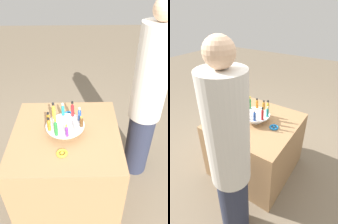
{
  "view_description": "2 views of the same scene",
  "coord_description": "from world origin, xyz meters",
  "views": [
    {
      "loc": [
        -1.34,
        -0.12,
        1.92
      ],
      "look_at": [
        0.05,
        -0.15,
        0.89
      ],
      "focal_mm": 35.0,
      "sensor_mm": 36.0,
      "label": 1
    },
    {
      "loc": [
        0.86,
        -1.34,
        1.8
      ],
      "look_at": [
        0.02,
        -0.07,
        0.88
      ],
      "focal_mm": 28.0,
      "sensor_mm": 36.0,
      "label": 2
    }
  ],
  "objects": [
    {
      "name": "bottle_blue",
      "position": [
        0.06,
        -0.12,
        0.86
      ],
      "size": [
        0.03,
        0.03,
        0.12
      ],
      "color": "#234CAD",
      "rests_on": "display_stand"
    },
    {
      "name": "bottle_gold",
      "position": [
        0.09,
        0.09,
        0.88
      ],
      "size": [
        0.03,
        0.03,
        0.15
      ],
      "color": "gold",
      "rests_on": "display_stand"
    },
    {
      "name": "bottle_purple",
      "position": [
        -0.13,
        -0.02,
        0.86
      ],
      "size": [
        0.03,
        0.03,
        0.1
      ],
      "color": "#702D93",
      "rests_on": "display_stand"
    },
    {
      "name": "bottle_red",
      "position": [
        0.12,
        -0.06,
        0.87
      ],
      "size": [
        0.03,
        0.03,
        0.14
      ],
      "color": "#B21E23",
      "rests_on": "display_stand"
    },
    {
      "name": "bottle_teal",
      "position": [
        0.13,
        0.02,
        0.86
      ],
      "size": [
        0.03,
        0.03,
        0.12
      ],
      "color": "teal",
      "rests_on": "display_stand"
    },
    {
      "name": "party_table",
      "position": [
        0.0,
        0.0,
        0.36
      ],
      "size": [
        0.89,
        0.89,
        0.72
      ],
      "color": "#9E754C",
      "rests_on": "ground_plane"
    },
    {
      "name": "bottle_brown",
      "position": [
        -0.02,
        -0.13,
        0.85
      ],
      "size": [
        0.03,
        0.03,
        0.1
      ],
      "color": "brown",
      "rests_on": "display_stand"
    },
    {
      "name": "display_stand",
      "position": [
        0.0,
        0.0,
        0.78
      ],
      "size": [
        0.31,
        0.31,
        0.09
      ],
      "color": "white",
      "rests_on": "party_table"
    },
    {
      "name": "ground_plane",
      "position": [
        0.0,
        0.0,
        0.0
      ],
      "size": [
        12.0,
        12.0,
        0.0
      ],
      "primitive_type": "plane",
      "color": "#756651"
    },
    {
      "name": "ribbon_bow_blue",
      "position": [
        0.23,
        -0.02,
        0.73
      ],
      "size": [
        0.1,
        0.1,
        0.03
      ],
      "color": "blue",
      "rests_on": "party_table"
    },
    {
      "name": "ribbon_bow_gold",
      "position": [
        -0.23,
        0.02,
        0.73
      ],
      "size": [
        0.08,
        0.08,
        0.03
      ],
      "color": "gold",
      "rests_on": "party_table"
    },
    {
      "name": "bottle_orange",
      "position": [
        -0.06,
        0.12,
        0.86
      ],
      "size": [
        0.03,
        0.03,
        0.12
      ],
      "color": "orange",
      "rests_on": "display_stand"
    },
    {
      "name": "person_figure",
      "position": [
        0.24,
        -0.71,
        0.86
      ],
      "size": [
        0.29,
        0.29,
        1.69
      ],
      "rotation": [
        0.0,
        0.0,
        1.9
      ],
      "color": "#282D42",
      "rests_on": "ground_plane"
    },
    {
      "name": "bottle_clear",
      "position": [
        -0.09,
        -0.09,
        0.86
      ],
      "size": [
        0.03,
        0.03,
        0.1
      ],
      "color": "silver",
      "rests_on": "display_stand"
    },
    {
      "name": "bottle_amber",
      "position": [
        0.02,
        0.13,
        0.86
      ],
      "size": [
        0.03,
        0.03,
        0.11
      ],
      "color": "#AD6B19",
      "rests_on": "display_stand"
    },
    {
      "name": "bottle_green",
      "position": [
        -0.12,
        0.06,
        0.88
      ],
      "size": [
        0.03,
        0.03,
        0.15
      ],
      "color": "#288438",
      "rests_on": "display_stand"
    }
  ]
}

